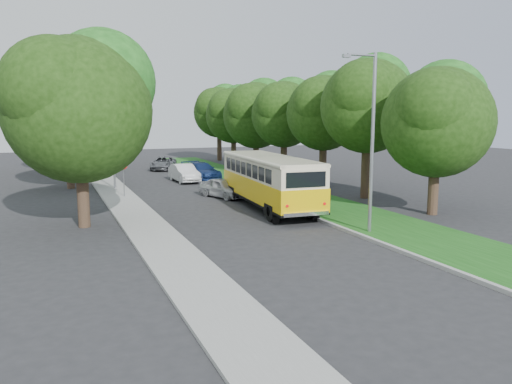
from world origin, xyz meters
name	(u,v)px	position (x,y,z in m)	size (l,w,h in m)	color
ground	(260,231)	(0.00, 0.00, 0.00)	(120.00, 120.00, 0.00)	#262629
curb	(283,206)	(3.60, 5.00, 0.07)	(0.20, 70.00, 0.15)	gray
grass_verge	(318,204)	(5.95, 5.00, 0.07)	(4.50, 70.00, 0.13)	#164B14
sidewalk	(138,218)	(-4.80, 5.00, 0.06)	(2.20, 70.00, 0.12)	gray
treeline	(208,108)	(3.15, 17.99, 5.93)	(24.27, 41.91, 9.46)	#332319
lamppost_near	(371,137)	(4.21, -2.50, 4.37)	(1.71, 0.16, 8.00)	gray
lamppost_far	(111,133)	(-4.70, 16.00, 4.12)	(1.71, 0.16, 7.50)	gray
warning_sign	(123,172)	(-4.50, 11.98, 1.71)	(0.56, 0.10, 2.50)	gray
vintage_bus	(269,182)	(2.66, 4.96, 1.54)	(2.67, 10.35, 3.08)	yellow
car_silver	(223,188)	(1.51, 9.75, 0.64)	(1.51, 3.74, 1.27)	#B0B0B5
car_white	(184,173)	(1.15, 18.39, 0.72)	(1.51, 4.34, 1.43)	silver
car_blue	(202,171)	(3.00, 19.72, 0.69)	(1.93, 4.76, 1.38)	navy
car_grey	(164,163)	(1.57, 28.11, 0.65)	(2.14, 4.65, 1.29)	#595B60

